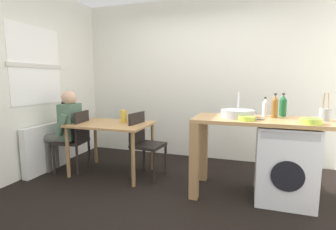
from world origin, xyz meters
TOP-DOWN VIEW (x-y plane):
  - ground_plane at (0.00, 0.00)m, footprint 5.46×5.46m
  - wall_back at (0.00, 1.75)m, footprint 4.60×0.10m
  - wall_window_side at (-2.15, 0.00)m, footprint 0.12×3.80m
  - radiator at (-2.02, 0.30)m, footprint 0.10×0.80m
  - dining_table at (-1.04, 0.53)m, footprint 1.10×0.76m
  - chair_person_seat at (-1.59, 0.44)m, footprint 0.46×0.46m
  - chair_opposite at (-0.56, 0.58)m, footprint 0.44×0.44m
  - seated_person at (-1.75, 0.41)m, footprint 0.53×0.53m
  - kitchen_counter at (0.75, 0.41)m, footprint 1.50×0.68m
  - washing_machine at (1.22, 0.41)m, footprint 0.60×0.61m
  - sink_basin at (0.70, 0.41)m, footprint 0.38×0.38m
  - tap at (0.70, 0.59)m, footprint 0.02×0.02m
  - bottle_tall_green at (1.00, 0.58)m, footprint 0.06×0.06m
  - bottle_squat_brown at (1.10, 0.51)m, footprint 0.07×0.07m
  - bottle_clear_small at (1.20, 0.67)m, footprint 0.08×0.08m
  - mixing_bowl at (0.80, 0.21)m, footprint 0.17×0.17m
  - utensil_crock at (1.59, 0.46)m, footprint 0.11×0.11m
  - colander at (1.41, 0.19)m, footprint 0.20×0.20m
  - vase at (-0.89, 0.63)m, footprint 0.09×0.09m
  - scissors at (0.91, 0.31)m, footprint 0.15×0.06m

SIDE VIEW (x-z plane):
  - ground_plane at x=0.00m, z-range 0.00..0.00m
  - radiator at x=-2.02m, z-range 0.00..0.70m
  - washing_machine at x=1.22m, z-range 0.00..0.86m
  - chair_person_seat at x=-1.59m, z-range 0.06..0.96m
  - chair_opposite at x=-0.56m, z-range 0.06..0.96m
  - dining_table at x=-1.04m, z-range 0.27..1.01m
  - seated_person at x=-1.75m, z-range 0.07..1.27m
  - kitchen_counter at x=0.75m, z-range 0.30..1.22m
  - vase at x=-0.89m, z-range 0.74..0.92m
  - scissors at x=0.91m, z-range 0.92..0.93m
  - mixing_bowl at x=0.80m, z-range 0.92..0.97m
  - colander at x=1.41m, z-range 0.92..0.98m
  - sink_basin at x=0.70m, z-range 0.92..1.01m
  - utensil_crock at x=1.59m, z-range 0.84..1.14m
  - bottle_tall_green at x=1.00m, z-range 0.91..1.14m
  - bottle_clear_small at x=1.20m, z-range 0.91..1.18m
  - bottle_squat_brown at x=1.10m, z-range 0.91..1.19m
  - tap at x=0.70m, z-range 0.92..1.20m
  - wall_back at x=0.00m, z-range 0.00..2.70m
  - wall_window_side at x=-2.15m, z-range 0.00..2.70m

